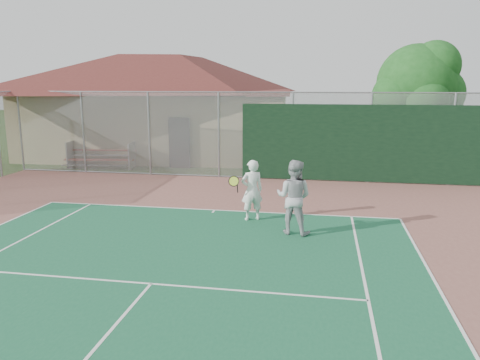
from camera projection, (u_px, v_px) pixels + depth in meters
name	position (u px, v px, depth m)	size (l,w,h in m)	color
back_fence	(295.00, 139.00, 18.62)	(20.08, 0.11, 3.53)	gray
clubhouse	(164.00, 95.00, 25.69)	(15.21, 10.71, 6.29)	tan
bleachers	(104.00, 153.00, 22.07)	(3.32, 2.16, 1.19)	#B13A28
tree	(419.00, 87.00, 20.23)	(4.03, 3.82, 5.63)	#382314
player_white_front	(252.00, 191.00, 13.23)	(1.01, 0.74, 1.73)	white
player_grey_back	(294.00, 198.00, 12.02)	(1.09, 0.93, 1.93)	#A9ACAF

